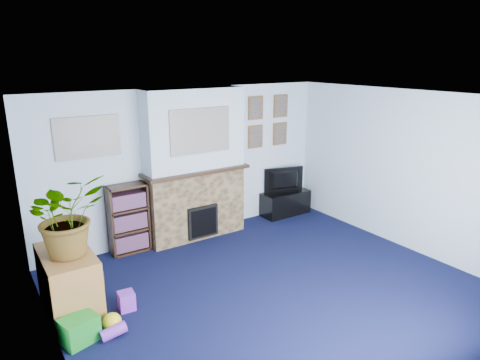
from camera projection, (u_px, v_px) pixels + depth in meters
floor at (273, 290)px, 5.43m from camera, size 5.00×4.50×0.01m
ceiling at (278, 99)px, 4.76m from camera, size 5.00×4.50×0.01m
wall_back at (189, 163)px, 6.90m from camera, size 5.00×0.04×2.40m
wall_front at (456, 279)px, 3.30m from camera, size 5.00×0.04×2.40m
wall_left at (52, 251)px, 3.77m from camera, size 0.04×4.50×2.40m
wall_right at (406, 171)px, 6.43m from camera, size 0.04×4.50×2.40m
chimney_breast at (195, 166)px, 6.74m from camera, size 1.72×0.50×2.40m
collage_main at (200, 131)px, 6.40m from camera, size 1.00×0.03×0.68m
collage_left at (88, 137)px, 5.90m from camera, size 0.90×0.03×0.58m
portrait_tl at (256, 108)px, 7.35m from camera, size 0.30×0.03×0.40m
portrait_tr at (281, 106)px, 7.64m from camera, size 0.30×0.03×0.40m
portrait_bl at (255, 137)px, 7.49m from camera, size 0.30×0.03×0.40m
portrait_br at (280, 134)px, 7.78m from camera, size 0.30×0.03×0.40m
tv_stand at (285, 203)px, 7.98m from camera, size 0.92×0.39×0.44m
television at (285, 180)px, 7.88m from camera, size 0.77×0.30×0.44m
bookshelf at (128, 220)px, 6.38m from camera, size 0.58×0.28×1.05m
sideboard at (69, 284)px, 4.88m from camera, size 0.53×0.96×0.75m
potted_plant at (66, 215)px, 4.63m from camera, size 0.95×0.87×0.91m
mantel_clock at (193, 165)px, 6.66m from camera, size 0.10×0.06×0.15m
mantel_candle at (214, 162)px, 6.86m from camera, size 0.05×0.05×0.17m
mantel_teddy at (160, 171)px, 6.36m from camera, size 0.13×0.13×0.13m
mantel_can at (232, 160)px, 7.05m from camera, size 0.06×0.06×0.12m
green_crate at (79, 329)px, 4.42m from camera, size 0.41×0.36×0.28m
toy_ball at (112, 323)px, 4.61m from camera, size 0.20×0.20×0.20m
toy_block at (127, 301)px, 4.99m from camera, size 0.19×0.19×0.22m
toy_tube at (114, 332)px, 4.49m from camera, size 0.28×0.12×0.16m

